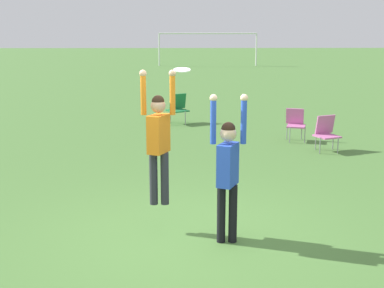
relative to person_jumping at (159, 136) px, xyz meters
The scene contains 8 objects.
ground_plane 1.53m from the person_jumping, 31.33° to the right, with size 120.00×120.00×0.00m, color #4C7A38.
person_jumping is the anchor object (origin of this frame).
person_defending 1.12m from the person_jumping, 25.21° to the right, with size 0.51×0.41×2.10m.
frisbee 1.04m from the person_jumping, 33.33° to the right, with size 0.23×0.23×0.05m.
camping_chair_0 6.39m from the person_jumping, 53.09° to the left, with size 0.65×0.71×0.85m.
camping_chair_1 7.08m from the person_jumping, 62.07° to the left, with size 0.57×0.62×0.84m.
camping_chair_2 8.79m from the person_jumping, 88.87° to the left, with size 0.75×0.81×0.90m.
soccer_goal 31.49m from the person_jumping, 86.19° to the left, with size 7.10×0.10×2.35m.
Camera 1 is at (-0.06, -7.25, 3.02)m, focal length 50.00 mm.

